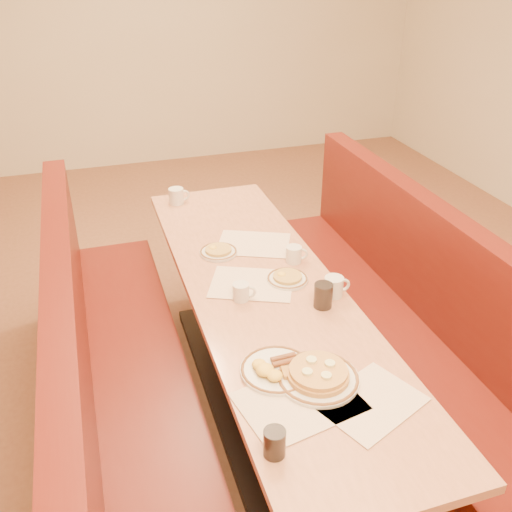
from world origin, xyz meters
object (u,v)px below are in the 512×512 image
object	(u,v)px
diner_table	(265,353)
booth_left	(116,385)
booth_right	(395,328)
coffee_mug_c	(294,254)
soda_tumbler_near	(274,443)
soda_tumbler_mid	(323,296)
pancake_plate	(318,376)
coffee_mug_d	(177,196)
eggs_plate	(276,370)
coffee_mug_a	(334,286)
coffee_mug_b	(242,291)

from	to	relation	value
diner_table	booth_left	world-z (taller)	booth_left
booth_right	coffee_mug_c	world-z (taller)	booth_right
booth_right	soda_tumbler_near	xyz separation A→B (m)	(-1.01, -0.93, 0.44)
booth_left	soda_tumbler_mid	xyz separation A→B (m)	(0.93, -0.21, 0.45)
pancake_plate	coffee_mug_d	xyz separation A→B (m)	(-0.19, 1.75, 0.03)
eggs_plate	coffee_mug_c	xyz separation A→B (m)	(0.37, 0.77, 0.03)
soda_tumbler_mid	booth_right	bearing A→B (deg)	21.20
booth_right	coffee_mug_a	size ratio (longest dim) A/B	20.10
booth_left	coffee_mug_b	size ratio (longest dim) A/B	23.71
booth_left	coffee_mug_c	xyz separation A→B (m)	(0.95, 0.20, 0.43)
booth_left	soda_tumbler_mid	bearing A→B (deg)	-12.55
diner_table	booth_right	distance (m)	0.73
diner_table	booth_right	size ratio (longest dim) A/B	1.00
diner_table	coffee_mug_c	size ratio (longest dim) A/B	22.32
coffee_mug_c	coffee_mug_d	bearing A→B (deg)	129.41
diner_table	coffee_mug_c	xyz separation A→B (m)	(0.22, 0.20, 0.42)
diner_table	booth_right	bearing A→B (deg)	0.00
diner_table	eggs_plate	distance (m)	0.70
booth_right	coffee_mug_b	xyz separation A→B (m)	(-0.86, -0.04, 0.43)
diner_table	soda_tumbler_near	xyz separation A→B (m)	(-0.28, -0.93, 0.43)
coffee_mug_a	coffee_mug_d	distance (m)	1.33
soda_tumbler_near	coffee_mug_d	bearing A→B (deg)	87.98
eggs_plate	coffee_mug_a	world-z (taller)	coffee_mug_a
diner_table	booth_left	bearing A→B (deg)	180.00
coffee_mug_c	coffee_mug_d	size ratio (longest dim) A/B	0.87
coffee_mug_d	booth_right	bearing A→B (deg)	-45.22
pancake_plate	eggs_plate	xyz separation A→B (m)	(-0.13, 0.09, -0.01)
booth_right	soda_tumbler_near	bearing A→B (deg)	-137.51
diner_table	booth_right	xyz separation A→B (m)	(0.73, 0.00, -0.01)
booth_left	pancake_plate	world-z (taller)	booth_left
booth_left	pancake_plate	size ratio (longest dim) A/B	8.15
booth_left	booth_right	distance (m)	1.46
coffee_mug_a	coffee_mug_b	size ratio (longest dim) A/B	1.18
coffee_mug_c	soda_tumbler_mid	xyz separation A→B (m)	(-0.02, -0.41, 0.01)
booth_right	pancake_plate	distance (m)	1.07
booth_left	booth_right	bearing A→B (deg)	0.00
booth_left	eggs_plate	distance (m)	0.91
booth_left	booth_right	world-z (taller)	same
eggs_plate	soda_tumbler_near	distance (m)	0.39
booth_left	soda_tumbler_mid	distance (m)	1.05
booth_right	soda_tumbler_mid	size ratio (longest dim) A/B	21.76
diner_table	coffee_mug_b	distance (m)	0.44
pancake_plate	coffee_mug_a	world-z (taller)	coffee_mug_a
eggs_plate	coffee_mug_b	size ratio (longest dim) A/B	2.63
diner_table	coffee_mug_c	bearing A→B (deg)	42.81
coffee_mug_d	soda_tumbler_near	xyz separation A→B (m)	(-0.07, -2.03, -0.00)
booth_left	coffee_mug_c	distance (m)	1.07
diner_table	pancake_plate	size ratio (longest dim) A/B	8.15
booth_left	soda_tumbler_mid	size ratio (longest dim) A/B	21.76
coffee_mug_a	coffee_mug_c	bearing A→B (deg)	103.47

